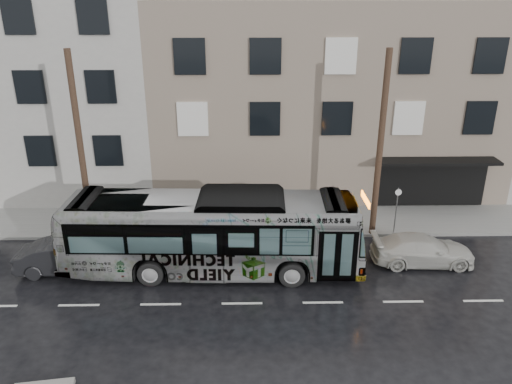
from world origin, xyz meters
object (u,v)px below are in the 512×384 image
dark_sedan (68,257)px  utility_pole_rear (81,148)px  sign_post (396,211)px  white_sedan (423,250)px  bus (212,233)px  utility_pole_front (380,147)px

dark_sedan → utility_pole_rear: bearing=-4.7°
sign_post → dark_sedan: size_ratio=0.55×
sign_post → white_sedan: (0.49, -2.76, -0.69)m
utility_pole_rear → bus: size_ratio=0.70×
utility_pole_rear → dark_sedan: size_ratio=2.07×
sign_post → dark_sedan: (-15.18, -3.18, -0.63)m
utility_pole_rear → bus: utility_pole_rear is taller
white_sedan → dark_sedan: (-15.67, -0.43, 0.05)m
utility_pole_rear → dark_sedan: (-0.08, -3.18, -3.93)m
dark_sedan → white_sedan: bearing=-91.7°
utility_pole_front → sign_post: (1.10, 0.00, -3.30)m
utility_pole_front → white_sedan: utility_pole_front is taller
utility_pole_rear → bus: 7.53m
bus → white_sedan: bearing=-85.7°
white_sedan → dark_sedan: bearing=93.1°
utility_pole_rear → white_sedan: utility_pole_rear is taller
utility_pole_front → utility_pole_rear: size_ratio=1.00×
utility_pole_front → dark_sedan: (-14.08, -3.18, -3.93)m
sign_post → white_sedan: bearing=-79.8°
utility_pole_rear → white_sedan: 16.33m
white_sedan → bus: bearing=93.9°
sign_post → bus: 9.43m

